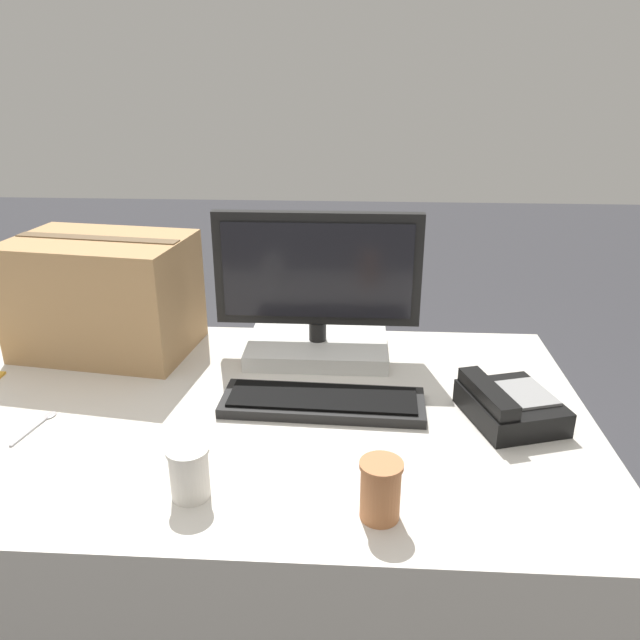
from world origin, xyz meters
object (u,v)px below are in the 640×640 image
(desk_phone, at_px, (509,405))
(cardboard_box, at_px, (105,295))
(keyboard, at_px, (323,402))
(paper_cup_left, at_px, (189,472))
(paper_cup_right, at_px, (380,490))
(monitor, at_px, (318,303))
(spoon, at_px, (41,422))

(desk_phone, bearing_deg, cardboard_box, 145.81)
(keyboard, bearing_deg, paper_cup_left, -121.61)
(paper_cup_right, xyz_separation_m, cardboard_box, (-0.69, 0.63, 0.10))
(monitor, xyz_separation_m, paper_cup_right, (0.14, -0.62, -0.09))
(desk_phone, distance_m, cardboard_box, 1.02)
(desk_phone, distance_m, paper_cup_right, 0.43)
(monitor, xyz_separation_m, spoon, (-0.56, -0.37, -0.14))
(desk_phone, bearing_deg, spoon, 167.61)
(desk_phone, distance_m, paper_cup_left, 0.67)
(paper_cup_left, relative_size, cardboard_box, 0.21)
(paper_cup_left, bearing_deg, spoon, 150.13)
(monitor, bearing_deg, paper_cup_left, -107.30)
(desk_phone, height_order, cardboard_box, cardboard_box)
(monitor, xyz_separation_m, desk_phone, (0.42, -0.30, -0.11))
(paper_cup_left, bearing_deg, cardboard_box, 121.54)
(keyboard, relative_size, spoon, 3.23)
(desk_phone, height_order, spoon, desk_phone)
(monitor, height_order, paper_cup_left, monitor)
(keyboard, height_order, paper_cup_right, paper_cup_right)
(paper_cup_right, xyz_separation_m, spoon, (-0.70, 0.25, -0.05))
(monitor, height_order, spoon, monitor)
(paper_cup_left, distance_m, cardboard_box, 0.70)
(monitor, height_order, desk_phone, monitor)
(spoon, bearing_deg, monitor, -45.13)
(paper_cup_left, xyz_separation_m, cardboard_box, (-0.36, 0.59, 0.10))
(keyboard, distance_m, desk_phone, 0.39)
(monitor, distance_m, spoon, 0.69)
(monitor, relative_size, keyboard, 1.14)
(keyboard, distance_m, spoon, 0.59)
(spoon, bearing_deg, desk_phone, -74.60)
(desk_phone, xyz_separation_m, paper_cup_right, (-0.28, -0.33, 0.02))
(monitor, bearing_deg, desk_phone, -35.42)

